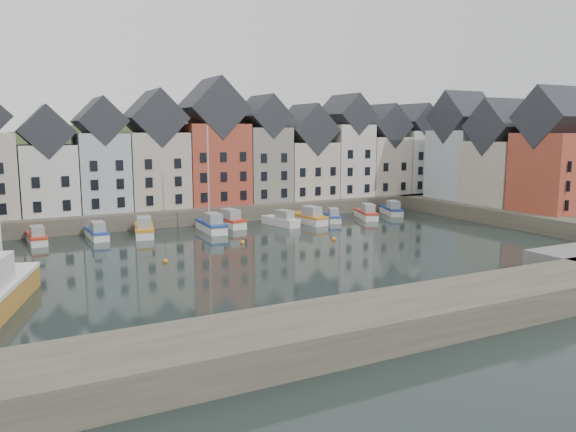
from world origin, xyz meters
TOP-DOWN VIEW (x-y plane):
  - ground at (0.00, 0.00)m, footprint 260.00×260.00m
  - far_quay at (0.00, 30.00)m, footprint 90.00×16.00m
  - right_quay at (37.00, 3.00)m, footprint 14.00×54.00m
  - near_wall at (-10.00, -22.00)m, footprint 50.00×6.00m
  - hillside at (0.02, 56.00)m, footprint 153.60×70.40m
  - far_terrace at (3.21, 28.00)m, footprint 72.37×8.16m
  - right_terrace at (36.00, 8.07)m, footprint 8.30×24.25m
  - mooring_buoys at (-4.00, 5.33)m, footprint 20.50×5.50m
  - boat_a at (-24.10, 18.71)m, footprint 1.98×5.84m
  - boat_b at (-17.75, 18.54)m, footprint 2.01×5.96m
  - boat_c at (-12.49, 17.72)m, footprint 3.51×7.12m
  - boat_d at (-4.48, 16.63)m, footprint 2.43×6.99m
  - boat_e at (-1.43, 19.12)m, footprint 3.19×7.12m
  - boat_f at (5.21, 16.68)m, footprint 3.13×6.31m
  - boat_g at (9.19, 16.63)m, footprint 3.02×7.06m
  - boat_h at (13.14, 16.72)m, footprint 3.57×5.61m
  - boat_i at (18.67, 16.49)m, footprint 3.86×6.51m
  - boat_j at (24.20, 17.85)m, footprint 3.89×6.41m

SIDE VIEW (x-z plane):
  - hillside at x=0.02m, z-range -49.96..14.04m
  - ground at x=0.00m, z-range 0.00..0.00m
  - mooring_buoys at x=-4.00m, z-range -0.10..0.40m
  - boat_h at x=13.14m, z-range -0.42..1.65m
  - boat_a at x=-24.10m, z-range -0.45..1.77m
  - boat_b at x=-17.75m, z-range -0.46..1.81m
  - boat_f at x=5.21m, z-range -0.47..1.85m
  - boat_j at x=24.20m, z-range -0.48..1.88m
  - boat_i at x=18.67m, z-range -0.48..1.91m
  - boat_c at x=-12.49m, z-range -0.53..2.09m
  - boat_g at x=9.19m, z-range -0.53..2.10m
  - boat_e at x=-1.43m, z-range -0.53..2.10m
  - boat_d at x=-4.48m, z-range -5.75..7.46m
  - far_quay at x=0.00m, z-range 0.00..2.00m
  - right_quay at x=37.00m, z-range 0.00..2.00m
  - near_wall at x=-10.00m, z-range 0.00..2.00m
  - far_terrace at x=3.21m, z-range -0.01..17.76m
  - right_terrace at x=36.00m, z-range 0.73..17.10m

